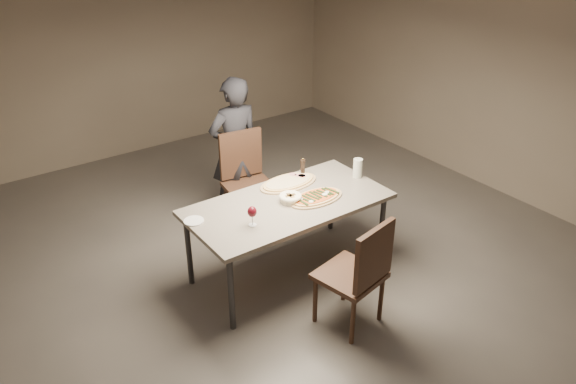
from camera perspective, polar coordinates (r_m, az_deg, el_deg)
room at (r=4.66m, az=0.00°, el=5.96°), size 7.00×7.00×7.00m
dining_table at (r=4.97m, az=0.00°, el=-1.59°), size 1.80×0.90×0.75m
zucchini_pizza at (r=4.99m, az=2.90°, el=-0.55°), size 0.54×0.30×0.05m
ham_pizza at (r=5.25m, az=0.06°, el=0.99°), size 0.60×0.33×0.04m
bread_basket at (r=4.93m, az=0.25°, el=-0.58°), size 0.20×0.20×0.07m
oil_dish at (r=4.94m, az=2.10°, el=-0.96°), size 0.14×0.14×0.02m
pepper_mill_left at (r=5.40m, az=6.93°, el=2.49°), size 0.05×0.05×0.19m
pepper_mill_right at (r=5.37m, az=1.52°, el=2.52°), size 0.05×0.05×0.19m
carafe at (r=5.38m, az=7.09°, el=2.42°), size 0.09×0.09×0.19m
wine_glass at (r=4.56m, az=-3.67°, el=-2.08°), size 0.08×0.08×0.18m
side_plate at (r=4.72m, az=-9.56°, el=-2.92°), size 0.17×0.17×0.01m
chair_near at (r=4.46m, az=7.31°, el=-7.90°), size 0.55×0.55×0.99m
chair_far at (r=5.82m, az=-4.27°, el=1.69°), size 0.54×0.54×1.02m
diner at (r=5.94m, az=-5.42°, el=4.39°), size 0.59×0.41×1.56m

